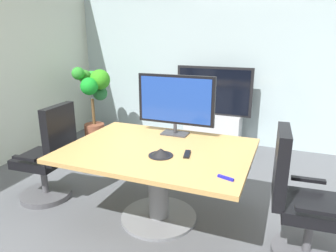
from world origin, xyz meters
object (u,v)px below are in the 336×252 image
Objects in this scene: conference_table at (158,167)px; office_chair_left at (49,161)px; office_chair_right at (299,206)px; conference_phone at (161,153)px; wall_display_unit at (213,120)px; potted_plant at (94,95)px; tv_monitor at (176,101)px; remote_control at (187,154)px.

conference_table is 1.28m from office_chair_left.
office_chair_right is at bearing 86.72° from office_chair_left.
office_chair_right is at bearing 5.04° from conference_phone.
potted_plant is at bearing -165.17° from wall_display_unit.
tv_monitor is 1.92m from wall_display_unit.
tv_monitor reaches higher than remote_control.
office_chair_right reaches higher than conference_table.
conference_phone is at bearing 90.99° from office_chair_right.
tv_monitor reaches higher than wall_display_unit.
potted_plant is at bearing 146.42° from tv_monitor.
tv_monitor is (-1.27, 0.53, 0.66)m from office_chair_right.
remote_control is at bearing -59.62° from tv_monitor.
tv_monitor is at bearing -33.58° from potted_plant.
wall_display_unit is at bearing 90.64° from tv_monitor.
potted_plant is (-1.94, 1.29, -0.30)m from tv_monitor.
conference_phone is (0.10, -0.17, 0.22)m from conference_table.
tv_monitor is 4.94× the size of remote_control.
wall_display_unit reaches higher than conference_table.
conference_phone is at bearing -43.31° from potted_plant.
office_chair_right is at bearing -22.67° from tv_monitor.
remote_control is (0.33, -2.33, 0.32)m from wall_display_unit.
conference_phone reaches higher than remote_control.
potted_plant is 2.89m from remote_control.
conference_table is 1.28m from office_chair_right.
wall_display_unit reaches higher than remote_control.
conference_phone is at bearing 82.74° from office_chair_left.
conference_table is 0.30m from conference_phone.
tv_monitor is at bearing 98.98° from conference_phone.
conference_table is at bearing 120.53° from conference_phone.
conference_table is 10.16× the size of remote_control.
remote_control is at bearing -38.94° from potted_plant.
potted_plant is (-1.94, 1.75, 0.25)m from conference_table.
potted_plant is at bearing 56.42° from office_chair_right.
wall_display_unit is at bearing 14.83° from potted_plant.
remote_control is at bearing -11.46° from conference_table.
office_chair_left is at bearing 86.35° from office_chair_right.
conference_table is 0.72m from tv_monitor.
wall_display_unit is 2.37m from remote_control.
tv_monitor reaches higher than office_chair_right.
office_chair_right is 1.01m from remote_control.
conference_table is 1.32× the size of wall_display_unit.
office_chair_left is at bearing -156.60° from tv_monitor.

